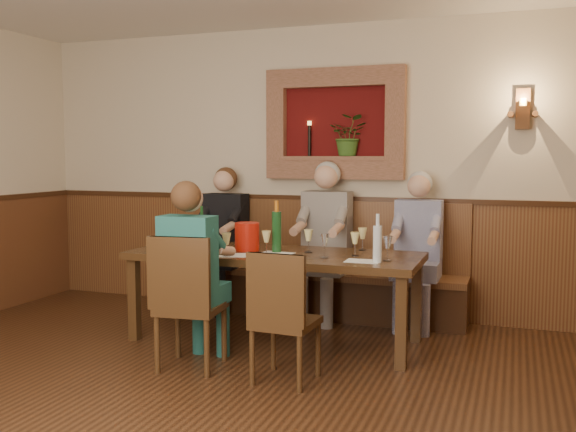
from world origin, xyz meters
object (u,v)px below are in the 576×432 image
dining_table (275,261)px  water_bottle (377,243)px  wine_bottle_green_a (277,231)px  person_chair_front (194,290)px  spittoon_bucket (247,237)px  person_bench_right (417,263)px  person_bench_left (222,251)px  chair_near_left (190,329)px  chair_near_right (285,344)px  person_bench_mid (324,254)px  wine_bottle_green_b (202,230)px  bench (309,281)px

dining_table → water_bottle: (0.90, -0.21, 0.22)m
wine_bottle_green_a → person_chair_front: bearing=-114.2°
person_chair_front → spittoon_bucket: (0.08, 0.80, 0.30)m
water_bottle → person_bench_right: bearing=82.2°
person_chair_front → wine_bottle_green_a: 0.93m
person_bench_left → person_bench_right: bearing=0.0°
chair_near_left → person_bench_left: size_ratio=0.69×
chair_near_right → wine_bottle_green_a: (-0.39, 0.89, 0.66)m
person_bench_left → wine_bottle_green_a: person_bench_left is taller
dining_table → wine_bottle_green_a: wine_bottle_green_a is taller
dining_table → person_bench_mid: size_ratio=1.61×
water_bottle → person_bench_left: bearing=149.6°
dining_table → chair_near_left: size_ratio=2.43×
spittoon_bucket → wine_bottle_green_b: 0.49m
person_bench_right → person_bench_left: bearing=-180.0°
person_bench_left → wine_bottle_green_a: (0.90, -0.83, 0.34)m
person_bench_right → spittoon_bucket: (-1.30, -0.82, 0.29)m
wine_bottle_green_b → chair_near_right: bearing=-41.4°
chair_near_left → person_bench_mid: person_bench_mid is taller
dining_table → wine_bottle_green_a: 0.25m
dining_table → wine_bottle_green_a: bearing=21.0°
person_chair_front → person_bench_mid: bearing=72.3°
bench → person_bench_mid: 0.36m
person_bench_left → person_bench_right: 1.93m
water_bottle → wine_bottle_green_b: bearing=168.5°
wine_bottle_green_a → wine_bottle_green_b: (-0.75, 0.12, -0.04)m
chair_near_right → water_bottle: (0.49, 0.67, 0.63)m
person_bench_right → wine_bottle_green_b: (-1.78, -0.71, 0.31)m
spittoon_bucket → person_bench_right: bearing=32.1°
chair_near_left → wine_bottle_green_a: 1.12m
dining_table → person_chair_front: 0.86m
person_chair_front → wine_bottle_green_b: 1.04m
dining_table → chair_near_right: 1.06m
bench → person_bench_mid: bearing=-31.0°
chair_near_right → water_bottle: size_ratio=2.49×
person_bench_mid → person_bench_right: 0.87m
bench → chair_near_left: size_ratio=3.04×
person_bench_left → water_bottle: person_bench_left is taller
chair_near_left → chair_near_right: (0.74, -0.03, -0.02)m
bench → wine_bottle_green_a: wine_bottle_green_a is taller
person_bench_left → water_bottle: (1.78, -1.05, 0.31)m
dining_table → person_chair_front: bearing=-113.4°
person_chair_front → chair_near_right: bearing=-7.9°
dining_table → chair_near_left: bearing=-111.5°
chair_near_left → water_bottle: 1.52m
chair_near_left → spittoon_bucket: chair_near_left is taller
wine_bottle_green_a → wine_bottle_green_b: bearing=171.1°
chair_near_right → spittoon_bucket: 1.27m
dining_table → person_bench_right: (1.05, 0.84, -0.09)m
wine_bottle_green_b → water_bottle: bearing=-11.5°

